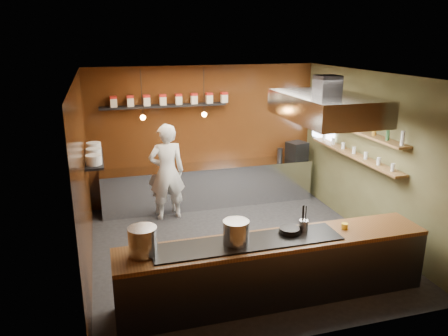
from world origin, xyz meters
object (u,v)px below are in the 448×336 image
object	(u,v)px
extractor_hood	(326,107)
chef	(167,172)
espresso_machine	(297,151)
stockpot_small	(236,232)
stockpot_large	(143,241)

from	to	relation	value
extractor_hood	chef	distance (m)	3.44
espresso_machine	chef	world-z (taller)	chef
espresso_machine	chef	distance (m)	3.06
extractor_hood	espresso_machine	distance (m)	2.97
extractor_hood	stockpot_small	world-z (taller)	extractor_hood
stockpot_small	chef	size ratio (longest dim) A/B	0.18
stockpot_large	chef	distance (m)	3.32
extractor_hood	chef	size ratio (longest dim) A/B	1.02
stockpot_large	chef	bearing A→B (deg)	76.00
stockpot_large	espresso_machine	world-z (taller)	stockpot_large
extractor_hood	stockpot_large	xyz separation A→B (m)	(-3.09, -1.15, -1.39)
extractor_hood	chef	bearing A→B (deg)	137.90
stockpot_small	chef	distance (m)	3.31
chef	stockpot_small	bearing A→B (deg)	94.22
stockpot_small	chef	xyz separation A→B (m)	(-0.41, 3.28, -0.12)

